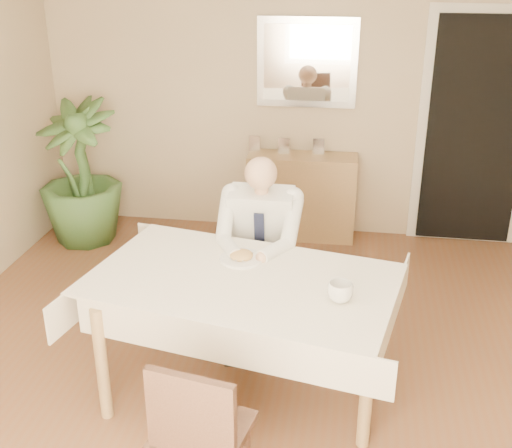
% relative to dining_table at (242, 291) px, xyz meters
% --- Properties ---
extents(room, '(5.00, 5.02, 2.60)m').
position_rel_dining_table_xyz_m(room, '(0.03, -0.03, 0.63)').
color(room, brown).
rests_on(room, ground).
extents(doorway, '(0.96, 0.07, 2.10)m').
position_rel_dining_table_xyz_m(doorway, '(1.58, 2.43, 0.33)').
color(doorway, silver).
rests_on(doorway, ground).
extents(mirror, '(0.86, 0.04, 0.76)m').
position_rel_dining_table_xyz_m(mirror, '(0.13, 2.44, 0.88)').
color(mirror, silver).
rests_on(mirror, room).
extents(dining_table, '(1.91, 1.34, 0.75)m').
position_rel_dining_table_xyz_m(dining_table, '(0.00, 0.00, 0.00)').
color(dining_table, '#977446').
rests_on(dining_table, ground).
extents(chair_far, '(0.45, 0.45, 0.85)m').
position_rel_dining_table_xyz_m(chair_far, '(0.00, 0.88, -0.19)').
color(chair_far, '#3E291C').
rests_on(chair_far, ground).
extents(chair_near, '(0.47, 0.47, 0.85)m').
position_rel_dining_table_xyz_m(chair_near, '(-0.03, -0.95, -0.19)').
color(chair_near, '#3E291C').
rests_on(chair_near, ground).
extents(seated_man, '(0.48, 0.72, 1.24)m').
position_rel_dining_table_xyz_m(seated_man, '(0.00, 0.59, 0.02)').
color(seated_man, white).
rests_on(seated_man, ground).
extents(plate, '(0.26, 0.26, 0.02)m').
position_rel_dining_table_xyz_m(plate, '(-0.04, 0.23, 0.09)').
color(plate, white).
rests_on(plate, dining_table).
extents(food, '(0.14, 0.14, 0.06)m').
position_rel_dining_table_xyz_m(food, '(-0.04, 0.23, 0.11)').
color(food, olive).
rests_on(food, dining_table).
extents(knife, '(0.01, 0.13, 0.01)m').
position_rel_dining_table_xyz_m(knife, '(-0.00, 0.17, 0.11)').
color(knife, silver).
rests_on(knife, dining_table).
extents(fork, '(0.01, 0.13, 0.01)m').
position_rel_dining_table_xyz_m(fork, '(-0.08, 0.17, 0.11)').
color(fork, silver).
rests_on(fork, dining_table).
extents(coffee_mug, '(0.16, 0.16, 0.11)m').
position_rel_dining_table_xyz_m(coffee_mug, '(0.55, -0.16, 0.14)').
color(coffee_mug, white).
rests_on(coffee_mug, dining_table).
extents(sideboard, '(0.97, 0.35, 0.77)m').
position_rel_dining_table_xyz_m(sideboard, '(0.13, 2.29, -0.28)').
color(sideboard, '#977446').
rests_on(sideboard, ground).
extents(photo_frame_left, '(0.10, 0.02, 0.14)m').
position_rel_dining_table_xyz_m(photo_frame_left, '(-0.32, 2.36, 0.17)').
color(photo_frame_left, silver).
rests_on(photo_frame_left, sideboard).
extents(photo_frame_center, '(0.10, 0.02, 0.14)m').
position_rel_dining_table_xyz_m(photo_frame_center, '(-0.05, 2.33, 0.17)').
color(photo_frame_center, silver).
rests_on(photo_frame_center, sideboard).
extents(photo_frame_right, '(0.10, 0.02, 0.14)m').
position_rel_dining_table_xyz_m(photo_frame_right, '(0.26, 2.36, 0.17)').
color(photo_frame_right, silver).
rests_on(photo_frame_right, sideboard).
extents(potted_palm, '(0.86, 0.86, 1.28)m').
position_rel_dining_table_xyz_m(potted_palm, '(-1.79, 1.89, -0.03)').
color(potted_palm, '#345827').
rests_on(potted_palm, ground).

